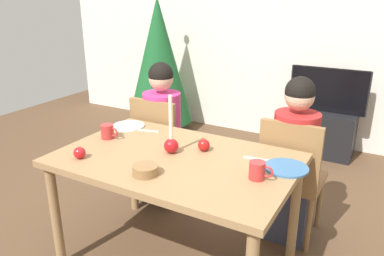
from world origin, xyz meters
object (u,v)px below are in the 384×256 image
Objects in this scene: person_right_child at (293,164)px; bowl_walnuts at (145,170)px; chair_right at (291,173)px; tv_stand at (323,132)px; christmas_tree at (159,61)px; apple_by_left_plate at (80,153)px; candle_centerpiece at (171,142)px; plate_left at (129,126)px; mug_right at (258,170)px; person_left_child at (163,136)px; chair_left at (161,144)px; tv at (328,90)px; dining_table at (176,170)px; mug_left at (108,131)px; apple_near_candle at (204,145)px.

bowl_walnuts is at bearing -121.72° from person_right_child.
chair_right is 1.41× the size of tv_stand.
apple_by_left_plate is at bearing -66.53° from christmas_tree.
candle_centerpiece is 0.54m from apple_by_left_plate.
plate_left is at bearing -164.32° from chair_right.
mug_right is (1.10, -0.32, 0.04)m from plate_left.
chair_right is at bearing -1.74° from person_left_child.
tv_stand is 0.37× the size of christmas_tree.
chair_left reaches higher than mug_right.
person_right_child is 1.19m from plate_left.
bowl_walnuts is (-0.47, -2.57, 0.07)m from tv.
christmas_tree is at bearing 126.13° from dining_table.
person_left_child is at bearing 86.85° from mug_left.
mug_right is 1.85× the size of apple_by_left_plate.
chair_right is 0.77× the size of person_left_child.
tv is 2.62m from bowl_walnuts.
mug_right is at bearing -88.38° from tv.
mug_left is 1.00× the size of mug_right.
apple_by_left_plate is at bearing -138.77° from chair_right.
apple_near_candle is (0.16, 0.12, -0.03)m from candle_centerpiece.
mug_left is (-0.50, -0.00, -0.02)m from candle_centerpiece.
bowl_walnuts is at bearing -83.45° from candle_centerpiece.
person_right_child is 1.27m from mug_left.
bowl_walnuts is at bearing 2.18° from apple_by_left_plate.
person_left_child is 15.56× the size of apple_near_candle.
dining_table is 1.56× the size of chair_left.
apple_near_candle is (-0.42, 0.19, -0.01)m from mug_right.
christmas_tree reaches higher than mug_right.
dining_table reaches higher than tv_stand.
dining_table is 1.19× the size of person_left_child.
dining_table is at bearing -4.31° from mug_left.
apple_near_candle is (-0.44, -0.47, 0.22)m from person_right_child.
person_right_child is at bearing 47.01° from apple_near_candle.
apple_by_left_plate is at bearing -109.82° from tv.
tv is at bearing 80.65° from apple_near_candle.
apple_by_left_plate is (-0.58, -0.46, -0.00)m from apple_near_candle.
person_right_child is 1.09m from bowl_walnuts.
chair_left is 0.94m from apple_by_left_plate.
tv_stand is at bearing 62.78° from plate_left.
dining_table is at bearing -49.42° from chair_left.
person_right_child is 0.68× the size of christmas_tree.
christmas_tree is 4.77× the size of candle_centerpiece.
apple_near_candle is at bearing -37.27° from person_left_child.
apple_near_candle is 1.07× the size of apple_by_left_plate.
apple_near_candle reaches higher than plate_left.
person_right_child reaches higher than mug_left.
apple_by_left_plate is at bearing -165.32° from mug_right.
plate_left is (0.92, -1.76, -0.13)m from christmas_tree.
person_right_child reaches higher than candle_centerpiece.
tv_stand is at bearing 65.97° from mug_left.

